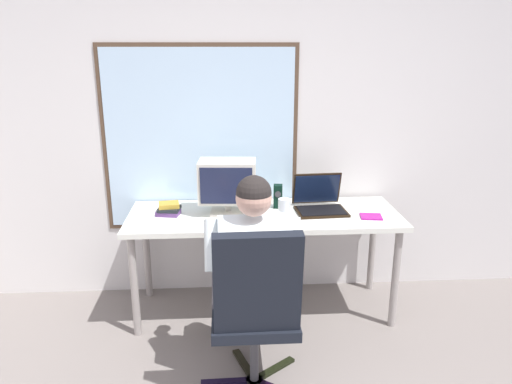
{
  "coord_description": "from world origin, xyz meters",
  "views": [
    {
      "loc": [
        -0.38,
        -1.35,
        1.87
      ],
      "look_at": [
        -0.21,
        1.41,
        1.03
      ],
      "focal_mm": 34.1,
      "sensor_mm": 36.0,
      "label": 1
    }
  ],
  "objects_px": {
    "book_stack": "(169,209)",
    "cd_case": "(371,217)",
    "person_seated": "(252,269)",
    "office_chair": "(256,304)",
    "desk_speaker": "(278,196)",
    "wine_glass": "(284,206)",
    "desk": "(264,223)",
    "laptop": "(319,201)",
    "crt_monitor": "(227,182)"
  },
  "relations": [
    {
      "from": "person_seated",
      "to": "wine_glass",
      "type": "bearing_deg",
      "value": 65.29
    },
    {
      "from": "desk",
      "to": "cd_case",
      "type": "distance_m",
      "value": 0.73
    },
    {
      "from": "crt_monitor",
      "to": "desk_speaker",
      "type": "height_order",
      "value": "crt_monitor"
    },
    {
      "from": "person_seated",
      "to": "office_chair",
      "type": "bearing_deg",
      "value": -88.95
    },
    {
      "from": "laptop",
      "to": "desk",
      "type": "bearing_deg",
      "value": -171.06
    },
    {
      "from": "crt_monitor",
      "to": "cd_case",
      "type": "distance_m",
      "value": 1.0
    },
    {
      "from": "book_stack",
      "to": "cd_case",
      "type": "distance_m",
      "value": 1.38
    },
    {
      "from": "office_chair",
      "to": "crt_monitor",
      "type": "relative_size",
      "value": 2.53
    },
    {
      "from": "person_seated",
      "to": "crt_monitor",
      "type": "bearing_deg",
      "value": 101.04
    },
    {
      "from": "desk",
      "to": "person_seated",
      "type": "xyz_separation_m",
      "value": [
        -0.12,
        -0.65,
        -0.03
      ]
    },
    {
      "from": "crt_monitor",
      "to": "laptop",
      "type": "relative_size",
      "value": 1.1
    },
    {
      "from": "laptop",
      "to": "book_stack",
      "type": "relative_size",
      "value": 2.12
    },
    {
      "from": "person_seated",
      "to": "laptop",
      "type": "bearing_deg",
      "value": 54.21
    },
    {
      "from": "laptop",
      "to": "cd_case",
      "type": "distance_m",
      "value": 0.38
    },
    {
      "from": "crt_monitor",
      "to": "wine_glass",
      "type": "xyz_separation_m",
      "value": [
        0.37,
        -0.15,
        -0.13
      ]
    },
    {
      "from": "desk",
      "to": "desk_speaker",
      "type": "distance_m",
      "value": 0.23
    },
    {
      "from": "office_chair",
      "to": "cd_case",
      "type": "height_order",
      "value": "office_chair"
    },
    {
      "from": "office_chair",
      "to": "desk_speaker",
      "type": "relative_size",
      "value": 6.03
    },
    {
      "from": "office_chair",
      "to": "wine_glass",
      "type": "relative_size",
      "value": 7.09
    },
    {
      "from": "office_chair",
      "to": "person_seated",
      "type": "xyz_separation_m",
      "value": [
        -0.0,
        0.26,
        0.08
      ]
    },
    {
      "from": "desk_speaker",
      "to": "laptop",
      "type": "bearing_deg",
      "value": -11.88
    },
    {
      "from": "wine_glass",
      "to": "crt_monitor",
      "type": "bearing_deg",
      "value": 158.47
    },
    {
      "from": "person_seated",
      "to": "desk_speaker",
      "type": "bearing_deg",
      "value": 73.62
    },
    {
      "from": "person_seated",
      "to": "cd_case",
      "type": "distance_m",
      "value": 1.0
    },
    {
      "from": "laptop",
      "to": "cd_case",
      "type": "relative_size",
      "value": 2.28
    },
    {
      "from": "desk_speaker",
      "to": "office_chair",
      "type": "bearing_deg",
      "value": -102.2
    },
    {
      "from": "crt_monitor",
      "to": "cd_case",
      "type": "height_order",
      "value": "crt_monitor"
    },
    {
      "from": "person_seated",
      "to": "cd_case",
      "type": "xyz_separation_m",
      "value": [
        0.84,
        0.53,
        0.11
      ]
    },
    {
      "from": "desk",
      "to": "crt_monitor",
      "type": "distance_m",
      "value": 0.39
    },
    {
      "from": "desk",
      "to": "laptop",
      "type": "relative_size",
      "value": 5.15
    },
    {
      "from": "person_seated",
      "to": "desk_speaker",
      "type": "xyz_separation_m",
      "value": [
        0.23,
        0.77,
        0.19
      ]
    },
    {
      "from": "laptop",
      "to": "wine_glass",
      "type": "xyz_separation_m",
      "value": [
        -0.27,
        -0.19,
        0.03
      ]
    },
    {
      "from": "desk",
      "to": "crt_monitor",
      "type": "relative_size",
      "value": 4.67
    },
    {
      "from": "person_seated",
      "to": "desk_speaker",
      "type": "height_order",
      "value": "person_seated"
    },
    {
      "from": "person_seated",
      "to": "laptop",
      "type": "distance_m",
      "value": 0.9
    },
    {
      "from": "desk",
      "to": "office_chair",
      "type": "relative_size",
      "value": 1.85
    },
    {
      "from": "crt_monitor",
      "to": "desk",
      "type": "bearing_deg",
      "value": -5.46
    },
    {
      "from": "crt_monitor",
      "to": "book_stack",
      "type": "distance_m",
      "value": 0.44
    },
    {
      "from": "person_seated",
      "to": "desk",
      "type": "bearing_deg",
      "value": 79.65
    },
    {
      "from": "desk_speaker",
      "to": "book_stack",
      "type": "xyz_separation_m",
      "value": [
        -0.76,
        -0.11,
        -0.04
      ]
    },
    {
      "from": "person_seated",
      "to": "crt_monitor",
      "type": "relative_size",
      "value": 3.07
    },
    {
      "from": "desk_speaker",
      "to": "cd_case",
      "type": "relative_size",
      "value": 1.05
    },
    {
      "from": "wine_glass",
      "to": "laptop",
      "type": "bearing_deg",
      "value": 34.4
    },
    {
      "from": "desk",
      "to": "desk_speaker",
      "type": "height_order",
      "value": "desk_speaker"
    },
    {
      "from": "office_chair",
      "to": "wine_glass",
      "type": "bearing_deg",
      "value": 73.12
    },
    {
      "from": "person_seated",
      "to": "wine_glass",
      "type": "distance_m",
      "value": 0.61
    },
    {
      "from": "crt_monitor",
      "to": "cd_case",
      "type": "xyz_separation_m",
      "value": [
        0.97,
        -0.15,
        -0.22
      ]
    },
    {
      "from": "desk",
      "to": "office_chair",
      "type": "bearing_deg",
      "value": -97.17
    },
    {
      "from": "book_stack",
      "to": "person_seated",
      "type": "bearing_deg",
      "value": -51.21
    },
    {
      "from": "desk",
      "to": "book_stack",
      "type": "bearing_deg",
      "value": 178.54
    }
  ]
}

